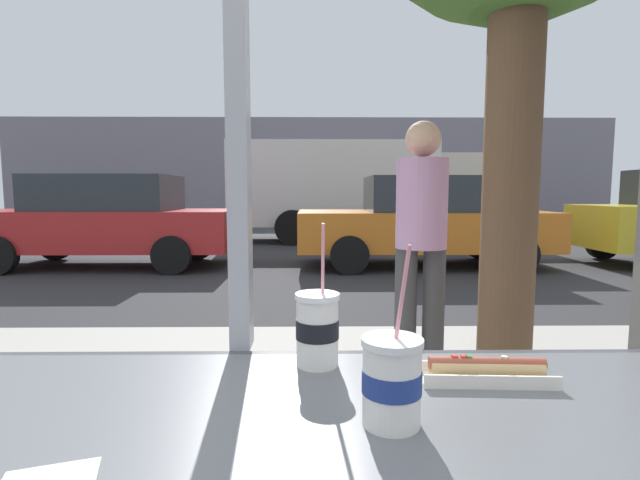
# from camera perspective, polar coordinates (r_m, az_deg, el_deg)

# --- Properties ---
(ground_plane) EXTENTS (60.00, 60.00, 0.00)m
(ground_plane) POSITION_cam_1_polar(r_m,az_deg,el_deg) (9.18, -1.90, -2.60)
(ground_plane) COLOR #2D2D30
(sidewalk_strip) EXTENTS (16.00, 2.80, 0.15)m
(sidewalk_strip) POSITION_cam_1_polar(r_m,az_deg,el_deg) (2.97, -4.47, -19.46)
(sidewalk_strip) COLOR #B2ADA3
(sidewalk_strip) RESTS_ON ground
(building_facade_far) EXTENTS (28.00, 1.20, 4.74)m
(building_facade_far) POSITION_cam_1_polar(r_m,az_deg,el_deg) (22.33, -1.25, 8.44)
(building_facade_far) COLOR gray
(building_facade_far) RESTS_ON ground
(soda_cup_left) EXTENTS (0.10, 0.10, 0.31)m
(soda_cup_left) POSITION_cam_1_polar(r_m,az_deg,el_deg) (0.82, 8.71, -16.44)
(soda_cup_left) COLOR white
(soda_cup_left) RESTS_ON window_counter
(soda_cup_right) EXTENTS (0.10, 0.10, 0.32)m
(soda_cup_right) POSITION_cam_1_polar(r_m,az_deg,el_deg) (1.07, -0.32, -10.65)
(soda_cup_right) COLOR silver
(soda_cup_right) RESTS_ON window_counter
(hotdog_tray_near) EXTENTS (0.27, 0.10, 0.05)m
(hotdog_tray_near) POSITION_cam_1_polar(r_m,az_deg,el_deg) (1.05, 19.54, -14.70)
(hotdog_tray_near) COLOR silver
(hotdog_tray_near) RESTS_ON window_counter
(parked_car_red) EXTENTS (4.55, 1.91, 1.65)m
(parked_car_red) POSITION_cam_1_polar(r_m,az_deg,el_deg) (9.28, -24.47, 2.21)
(parked_car_red) COLOR red
(parked_car_red) RESTS_ON ground
(parked_car_orange) EXTENTS (4.49, 1.97, 1.62)m
(parked_car_orange) POSITION_cam_1_polar(r_m,az_deg,el_deg) (8.73, 12.66, 2.34)
(parked_car_orange) COLOR orange
(parked_car_orange) RESTS_ON ground
(box_truck) EXTENTS (7.20, 2.44, 2.67)m
(box_truck) POSITION_cam_1_polar(r_m,az_deg,el_deg) (13.07, 4.90, 6.48)
(box_truck) COLOR silver
(box_truck) RESTS_ON ground
(pedestrian) EXTENTS (0.32, 0.32, 1.63)m
(pedestrian) POSITION_cam_1_polar(r_m,az_deg,el_deg) (3.03, 12.18, 0.81)
(pedestrian) COLOR #3B3A3B
(pedestrian) RESTS_ON sidewalk_strip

